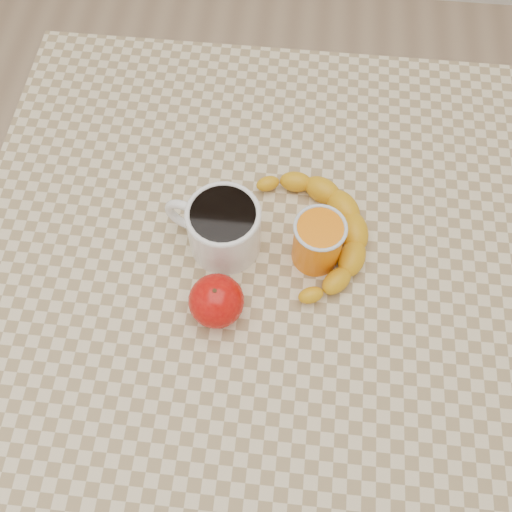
# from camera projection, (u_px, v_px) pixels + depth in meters

# --- Properties ---
(ground) EXTENTS (3.00, 3.00, 0.00)m
(ground) POSITION_uv_depth(u_px,v_px,m) (256.00, 393.00, 1.44)
(ground) COLOR tan
(ground) RESTS_ON ground
(table) EXTENTS (0.80, 0.80, 0.75)m
(table) POSITION_uv_depth(u_px,v_px,m) (256.00, 288.00, 0.85)
(table) COLOR beige
(table) RESTS_ON ground
(coffee_mug) EXTENTS (0.14, 0.12, 0.08)m
(coffee_mug) POSITION_uv_depth(u_px,v_px,m) (222.00, 227.00, 0.74)
(coffee_mug) COLOR white
(coffee_mug) RESTS_ON table
(orange_juice_glass) EXTENTS (0.07, 0.07, 0.08)m
(orange_juice_glass) POSITION_uv_depth(u_px,v_px,m) (318.00, 241.00, 0.74)
(orange_juice_glass) COLOR orange
(orange_juice_glass) RESTS_ON table
(apple) EXTENTS (0.08, 0.08, 0.07)m
(apple) POSITION_uv_depth(u_px,v_px,m) (216.00, 301.00, 0.71)
(apple) COLOR #A30506
(apple) RESTS_ON table
(banana) EXTENTS (0.27, 0.31, 0.04)m
(banana) POSITION_uv_depth(u_px,v_px,m) (315.00, 232.00, 0.77)
(banana) COLOR gold
(banana) RESTS_ON table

